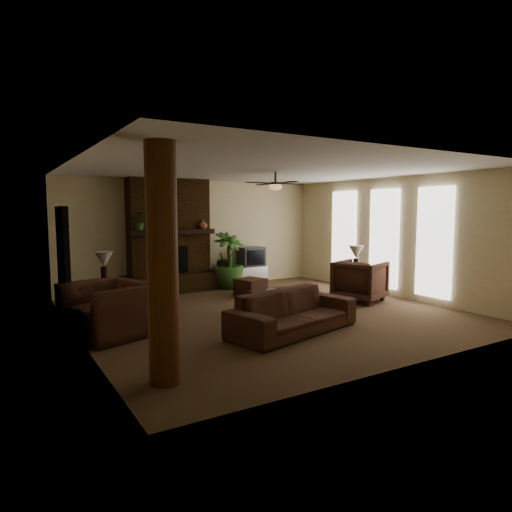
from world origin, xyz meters
TOP-DOWN VIEW (x-y plane):
  - room_shell at (0.00, 0.00)m, footprint 7.00×7.00m
  - fireplace at (-0.80, 3.22)m, footprint 2.40×0.70m
  - windows at (3.45, 0.20)m, footprint 0.08×3.65m
  - log_column at (-2.95, -2.40)m, footprint 0.36×0.36m
  - doorway at (-3.44, 1.80)m, footprint 0.10×1.00m
  - ceiling_fan at (0.40, 0.30)m, footprint 1.35×1.35m
  - sofa at (-0.37, -1.42)m, footprint 2.46×1.24m
  - armchair_left at (-3.03, -0.03)m, footprint 1.24×1.52m
  - armchair_right at (2.41, -0.10)m, footprint 1.21×1.24m
  - coffee_table at (0.31, -0.06)m, footprint 1.20×0.70m
  - ottoman at (0.67, 1.75)m, footprint 0.75×0.75m
  - tv_stand at (1.47, 3.15)m, footprint 0.88×0.56m
  - tv at (1.51, 3.14)m, footprint 0.66×0.54m
  - floor_vase at (0.61, 3.07)m, footprint 0.34×0.34m
  - floor_plant at (0.65, 2.86)m, footprint 1.11×1.61m
  - side_table_left at (-2.69, 1.83)m, footprint 0.65×0.65m
  - lamp_left at (-2.68, 1.85)m, footprint 0.41×0.41m
  - side_table_right at (2.80, 0.40)m, footprint 0.58×0.58m
  - lamp_right at (2.74, 0.37)m, footprint 0.40×0.40m
  - mantel_plant at (-1.60, 3.02)m, footprint 0.46×0.49m
  - mantel_vase at (-0.02, 2.93)m, footprint 0.26×0.27m
  - book_a at (0.06, -0.04)m, footprint 0.22×0.04m
  - book_b at (0.57, -0.22)m, footprint 0.21×0.09m

SIDE VIEW (x-z plane):
  - ottoman at x=0.67m, z-range 0.00..0.40m
  - tv_stand at x=1.47m, z-range 0.00..0.50m
  - side_table_left at x=-2.69m, z-range 0.00..0.55m
  - side_table_right at x=2.80m, z-range 0.00..0.55m
  - coffee_table at x=0.31m, z-range 0.16..0.59m
  - floor_plant at x=0.65m, z-range 0.00..0.82m
  - floor_vase at x=0.61m, z-range 0.05..0.82m
  - sofa at x=-0.37m, z-range 0.00..0.93m
  - armchair_right at x=2.41m, z-range 0.00..1.01m
  - armchair_left at x=-3.03m, z-range 0.00..1.15m
  - book_a at x=0.06m, z-range 0.43..0.72m
  - book_b at x=0.57m, z-range 0.43..0.72m
  - tv at x=1.51m, z-range 0.50..1.02m
  - lamp_left at x=-2.68m, z-range 0.68..1.33m
  - lamp_right at x=2.74m, z-range 0.68..1.33m
  - doorway at x=-3.44m, z-range 0.00..2.10m
  - fireplace at x=-0.80m, z-range -0.24..2.56m
  - windows at x=3.45m, z-range 0.17..2.53m
  - log_column at x=-2.95m, z-range 0.00..2.80m
  - room_shell at x=0.00m, z-range -2.10..4.90m
  - mantel_vase at x=-0.02m, z-range 1.56..1.78m
  - mantel_plant at x=-1.60m, z-range 1.56..1.89m
  - ceiling_fan at x=0.40m, z-range 2.34..2.72m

